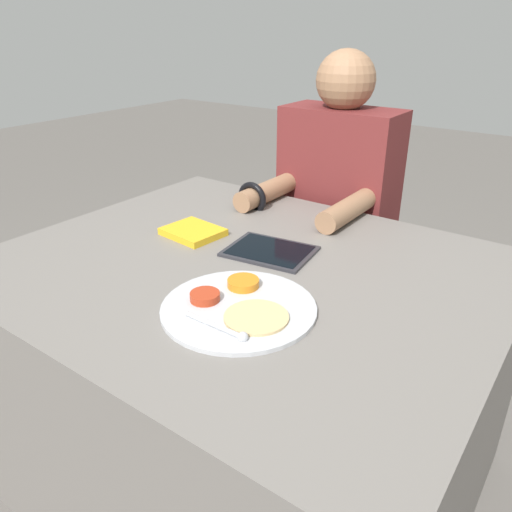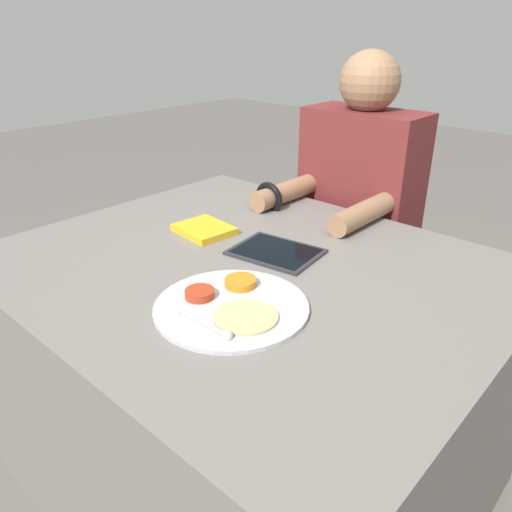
{
  "view_description": "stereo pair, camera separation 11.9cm",
  "coord_description": "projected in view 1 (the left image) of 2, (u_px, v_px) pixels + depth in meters",
  "views": [
    {
      "loc": [
        0.71,
        -0.92,
        1.31
      ],
      "look_at": [
        0.07,
        -0.05,
        0.8
      ],
      "focal_mm": 35.0,
      "sensor_mm": 36.0,
      "label": 1
    },
    {
      "loc": [
        0.8,
        -0.84,
        1.31
      ],
      "look_at": [
        0.07,
        -0.05,
        0.8
      ],
      "focal_mm": 35.0,
      "sensor_mm": 36.0,
      "label": 2
    }
  ],
  "objects": [
    {
      "name": "thali_tray",
      "position": [
        238.0,
        307.0,
        1.08
      ],
      "size": [
        0.34,
        0.34,
        0.03
      ],
      "color": "#B7BABF",
      "rests_on": "dining_table"
    },
    {
      "name": "ground_plane",
      "position": [
        246.0,
        469.0,
        1.6
      ],
      "size": [
        12.0,
        12.0,
        0.0
      ],
      "primitive_type": "plane",
      "color": "#605B56"
    },
    {
      "name": "person_diner",
      "position": [
        334.0,
        233.0,
        1.88
      ],
      "size": [
        0.41,
        0.49,
        1.23
      ],
      "color": "black",
      "rests_on": "ground_plane"
    },
    {
      "name": "tablet_device",
      "position": [
        270.0,
        251.0,
        1.35
      ],
      "size": [
        0.25,
        0.2,
        0.01
      ],
      "color": "#28282D",
      "rests_on": "dining_table"
    },
    {
      "name": "dining_table",
      "position": [
        245.0,
        377.0,
        1.45
      ],
      "size": [
        1.27,
        1.05,
        0.74
      ],
      "color": "slate",
      "rests_on": "ground_plane"
    },
    {
      "name": "red_notebook",
      "position": [
        193.0,
        232.0,
        1.46
      ],
      "size": [
        0.17,
        0.15,
        0.02
      ],
      "color": "silver",
      "rests_on": "dining_table"
    }
  ]
}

